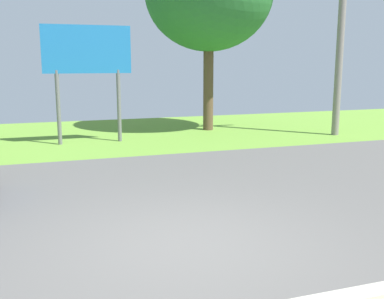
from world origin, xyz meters
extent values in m
cube|color=#565451|center=(0.00, 2.00, -0.05)|extent=(40.00, 8.00, 0.10)
cube|color=olive|center=(0.00, 10.00, -0.05)|extent=(40.00, 8.00, 0.10)
cylinder|color=gray|center=(7.76, 7.36, 3.81)|extent=(0.24, 0.24, 7.61)
cylinder|color=slate|center=(-1.17, 8.48, 1.10)|extent=(0.12, 0.12, 2.20)
cylinder|color=slate|center=(0.63, 8.48, 1.10)|extent=(0.12, 0.12, 2.20)
cube|color=#1E72B2|center=(-0.27, 8.48, 2.80)|extent=(2.60, 0.10, 1.40)
cylinder|color=brown|center=(4.10, 9.88, 1.70)|extent=(0.36, 0.36, 3.40)
camera|label=1|loc=(-1.77, -5.52, 2.42)|focal=42.59mm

